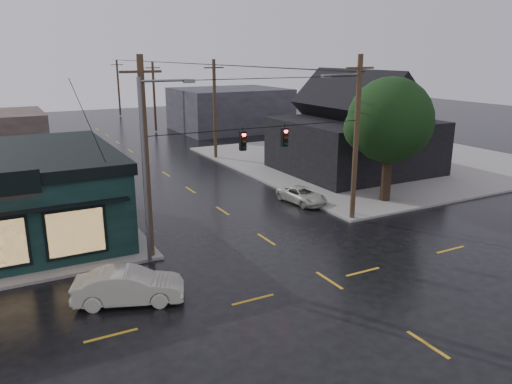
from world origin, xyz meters
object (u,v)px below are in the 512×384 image
utility_pole_nw (152,258)px  suv_silver (302,195)px  utility_pole_ne (352,220)px  corner_tree (390,121)px  sedan_cream (129,286)px

utility_pole_nw → suv_silver: utility_pole_nw is taller
utility_pole_nw → utility_pole_ne: size_ratio=1.00×
corner_tree → utility_pole_ne: corner_tree is taller
corner_tree → utility_pole_nw: 18.55m
suv_silver → utility_pole_nw: bearing=-166.1°
corner_tree → suv_silver: 7.87m
utility_pole_nw → sedan_cream: utility_pole_nw is taller
utility_pole_ne → suv_silver: size_ratio=2.52×
corner_tree → utility_pole_ne: (-4.51, -2.01, -5.77)m
suv_silver → corner_tree: bearing=-32.8°
corner_tree → sedan_cream: 21.31m
corner_tree → utility_pole_nw: corner_tree is taller
corner_tree → suv_silver: bearing=154.0°
utility_pole_nw → utility_pole_ne: (13.00, 0.00, 0.00)m
sedan_cream → corner_tree: bearing=-52.0°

